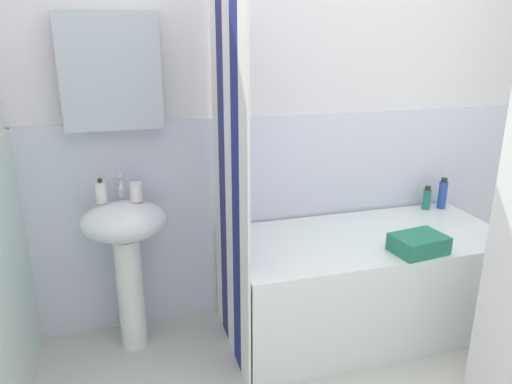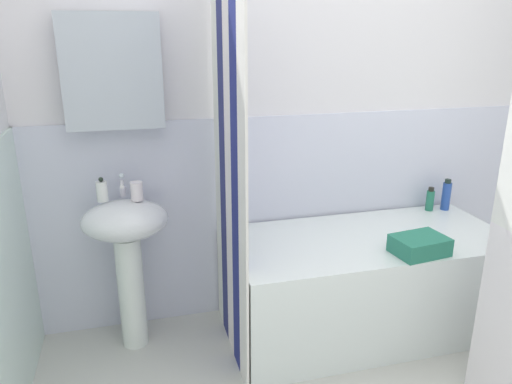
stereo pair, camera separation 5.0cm
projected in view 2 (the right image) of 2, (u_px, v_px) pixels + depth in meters
The scene contains 10 objects.
wall_back_tiled at pixel (291, 125), 2.80m from camera, with size 3.60×0.18×2.40m.
sink at pixel (127, 242), 2.51m from camera, with size 0.44×0.34×0.83m.
faucet at pixel (122, 186), 2.50m from camera, with size 0.03×0.12×0.12m.
soap_dispenser at pixel (102, 191), 2.44m from camera, with size 0.06×0.06×0.13m.
toothbrush_cup at pixel (137, 191), 2.46m from camera, with size 0.06×0.06×0.10m, color white.
bathtub at pixel (366, 283), 2.77m from camera, with size 1.54×0.73×0.57m, color white.
shower_curtain at pixel (229, 172), 2.36m from camera, with size 0.01×0.73×2.00m.
body_wash_bottle at pixel (446, 195), 3.07m from camera, with size 0.05×0.05×0.20m.
lotion_bottle at pixel (430, 200), 3.06m from camera, with size 0.05×0.05×0.15m.
towel_folded at pixel (420, 245), 2.46m from camera, with size 0.26×0.19×0.09m, color #29795F.
Camera 2 is at (-0.97, -1.37, 1.64)m, focal length 33.95 mm.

